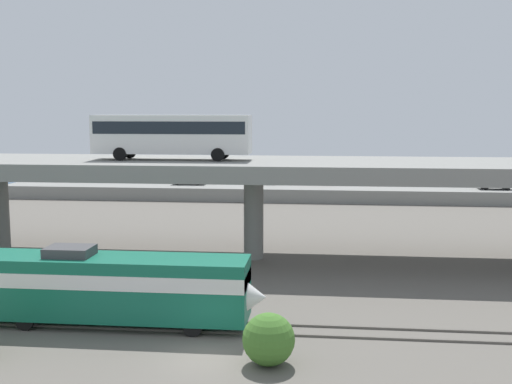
{
  "coord_description": "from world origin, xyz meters",
  "views": [
    {
      "loc": [
        5.26,
        -27.65,
        11.32
      ],
      "look_at": [
        -0.04,
        22.08,
        4.87
      ],
      "focal_mm": 44.7,
      "sensor_mm": 36.0,
      "label": 1
    }
  ],
  "objects_px": {
    "parked_car_0": "(268,178)",
    "parked_car_3": "(318,178)",
    "transit_bus_on_overpass": "(172,133)",
    "parked_car_6": "(495,183)",
    "parked_car_1": "(472,179)",
    "train_locomotive": "(128,285)",
    "parked_car_4": "(188,179)",
    "parked_car_5": "(82,175)",
    "parked_car_2": "(201,177)"
  },
  "relations": [
    {
      "from": "parked_car_0",
      "to": "parked_car_3",
      "type": "xyz_separation_m",
      "value": [
        6.56,
        0.41,
        0.0
      ]
    },
    {
      "from": "transit_bus_on_overpass",
      "to": "parked_car_3",
      "type": "height_order",
      "value": "transit_bus_on_overpass"
    },
    {
      "from": "parked_car_0",
      "to": "parked_car_6",
      "type": "distance_m",
      "value": 28.32
    },
    {
      "from": "parked_car_3",
      "to": "parked_car_1",
      "type": "bearing_deg",
      "value": -176.85
    },
    {
      "from": "train_locomotive",
      "to": "parked_car_4",
      "type": "relative_size",
      "value": 3.45
    },
    {
      "from": "parked_car_1",
      "to": "parked_car_4",
      "type": "bearing_deg",
      "value": -175.04
    },
    {
      "from": "parked_car_5",
      "to": "parked_car_2",
      "type": "bearing_deg",
      "value": -1.4
    },
    {
      "from": "transit_bus_on_overpass",
      "to": "parked_car_4",
      "type": "xyz_separation_m",
      "value": [
        -6.07,
        33.68,
        -7.18
      ]
    },
    {
      "from": "transit_bus_on_overpass",
      "to": "parked_car_6",
      "type": "xyz_separation_m",
      "value": [
        32.46,
        32.71,
        -7.18
      ]
    },
    {
      "from": "train_locomotive",
      "to": "parked_car_3",
      "type": "bearing_deg",
      "value": 79.59
    },
    {
      "from": "parked_car_6",
      "to": "parked_car_5",
      "type": "bearing_deg",
      "value": -3.79
    },
    {
      "from": "parked_car_3",
      "to": "parked_car_6",
      "type": "bearing_deg",
      "value": 171.94
    },
    {
      "from": "parked_car_2",
      "to": "parked_car_0",
      "type": "bearing_deg",
      "value": -3.24
    },
    {
      "from": "parked_car_5",
      "to": "parked_car_1",
      "type": "bearing_deg",
      "value": 0.63
    },
    {
      "from": "train_locomotive",
      "to": "parked_car_0",
      "type": "bearing_deg",
      "value": 86.73
    },
    {
      "from": "parked_car_0",
      "to": "parked_car_4",
      "type": "bearing_deg",
      "value": 9.27
    },
    {
      "from": "train_locomotive",
      "to": "parked_car_5",
      "type": "xyz_separation_m",
      "value": [
        -22.84,
        52.19,
        0.24
      ]
    },
    {
      "from": "parked_car_3",
      "to": "parked_car_2",
      "type": "bearing_deg",
      "value": -0.39
    },
    {
      "from": "parked_car_2",
      "to": "parked_car_6",
      "type": "height_order",
      "value": "same"
    },
    {
      "from": "train_locomotive",
      "to": "transit_bus_on_overpass",
      "type": "height_order",
      "value": "transit_bus_on_overpass"
    },
    {
      "from": "parked_car_0",
      "to": "parked_car_2",
      "type": "xyz_separation_m",
      "value": [
        -9.03,
        0.51,
        -0.0
      ]
    },
    {
      "from": "parked_car_5",
      "to": "parked_car_0",
      "type": "bearing_deg",
      "value": -2.04
    },
    {
      "from": "transit_bus_on_overpass",
      "to": "parked_car_5",
      "type": "relative_size",
      "value": 2.66
    },
    {
      "from": "parked_car_0",
      "to": "transit_bus_on_overpass",
      "type": "bearing_deg",
      "value": 83.12
    },
    {
      "from": "transit_bus_on_overpass",
      "to": "parked_car_6",
      "type": "bearing_deg",
      "value": 45.22
    },
    {
      "from": "train_locomotive",
      "to": "parked_car_5",
      "type": "height_order",
      "value": "train_locomotive"
    },
    {
      "from": "parked_car_3",
      "to": "parked_car_4",
      "type": "distance_m",
      "value": 17.02
    },
    {
      "from": "parked_car_3",
      "to": "parked_car_0",
      "type": "bearing_deg",
      "value": 3.54
    },
    {
      "from": "parked_car_1",
      "to": "parked_car_3",
      "type": "relative_size",
      "value": 0.93
    },
    {
      "from": "parked_car_5",
      "to": "parked_car_6",
      "type": "distance_m",
      "value": 54.09
    },
    {
      "from": "train_locomotive",
      "to": "parked_car_0",
      "type": "xyz_separation_m",
      "value": [
        2.93,
        51.27,
        0.23
      ]
    },
    {
      "from": "parked_car_0",
      "to": "parked_car_4",
      "type": "height_order",
      "value": "same"
    },
    {
      "from": "train_locomotive",
      "to": "parked_car_3",
      "type": "height_order",
      "value": "train_locomotive"
    },
    {
      "from": "transit_bus_on_overpass",
      "to": "parked_car_1",
      "type": "bearing_deg",
      "value": 50.26
    },
    {
      "from": "parked_car_0",
      "to": "parked_car_5",
      "type": "relative_size",
      "value": 0.9
    },
    {
      "from": "parked_car_3",
      "to": "parked_car_5",
      "type": "height_order",
      "value": "same"
    },
    {
      "from": "parked_car_0",
      "to": "parked_car_5",
      "type": "distance_m",
      "value": 25.79
    },
    {
      "from": "parked_car_2",
      "to": "parked_car_4",
      "type": "xyz_separation_m",
      "value": [
        -1.3,
        -2.2,
        0.0
      ]
    },
    {
      "from": "train_locomotive",
      "to": "parked_car_1",
      "type": "bearing_deg",
      "value": 60.95
    },
    {
      "from": "parked_car_0",
      "to": "parked_car_5",
      "type": "height_order",
      "value": "same"
    },
    {
      "from": "train_locomotive",
      "to": "transit_bus_on_overpass",
      "type": "distance_m",
      "value": 17.6
    },
    {
      "from": "transit_bus_on_overpass",
      "to": "parked_car_4",
      "type": "bearing_deg",
      "value": 100.21
    },
    {
      "from": "train_locomotive",
      "to": "parked_car_3",
      "type": "distance_m",
      "value": 52.54
    },
    {
      "from": "parked_car_5",
      "to": "parked_car_6",
      "type": "bearing_deg",
      "value": -3.79
    },
    {
      "from": "transit_bus_on_overpass",
      "to": "parked_car_3",
      "type": "xyz_separation_m",
      "value": [
        10.82,
        35.77,
        -7.18
      ]
    },
    {
      "from": "parked_car_1",
      "to": "parked_car_3",
      "type": "xyz_separation_m",
      "value": [
        -19.82,
        -1.09,
        0.0
      ]
    },
    {
      "from": "transit_bus_on_overpass",
      "to": "parked_car_4",
      "type": "height_order",
      "value": "transit_bus_on_overpass"
    },
    {
      "from": "train_locomotive",
      "to": "parked_car_4",
      "type": "distance_m",
      "value": 50.14
    },
    {
      "from": "train_locomotive",
      "to": "parked_car_2",
      "type": "relative_size",
      "value": 3.76
    },
    {
      "from": "parked_car_4",
      "to": "train_locomotive",
      "type": "bearing_deg",
      "value": -81.51
    }
  ]
}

